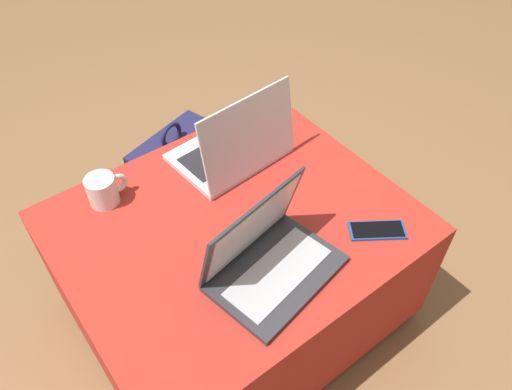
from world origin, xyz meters
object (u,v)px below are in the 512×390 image
object	(u,v)px
laptop_near	(268,258)
laptop_far	(235,147)
cell_phone	(377,230)
backpack	(177,180)
coffee_mug	(104,190)

from	to	relation	value
laptop_near	laptop_far	bearing A→B (deg)	55.01
laptop_far	cell_phone	bearing A→B (deg)	102.16
backpack	coffee_mug	distance (m)	0.50
laptop_far	backpack	world-z (taller)	laptop_far
laptop_far	coffee_mug	world-z (taller)	laptop_far
laptop_near	coffee_mug	world-z (taller)	laptop_near
cell_phone	laptop_near	bearing A→B (deg)	109.93
laptop_near	laptop_far	size ratio (longest dim) A/B	1.03
laptop_far	backpack	distance (m)	0.45
cell_phone	backpack	xyz separation A→B (m)	(-0.21, 0.77, -0.28)
laptop_far	backpack	size ratio (longest dim) A/B	0.76
cell_phone	coffee_mug	distance (m)	0.78
cell_phone	backpack	distance (m)	0.85
laptop_near	backpack	distance (m)	0.77
cell_phone	backpack	size ratio (longest dim) A/B	0.35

